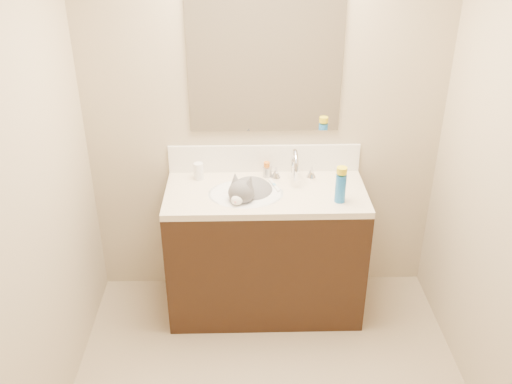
{
  "coord_description": "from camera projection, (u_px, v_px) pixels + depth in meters",
  "views": [
    {
      "loc": [
        -0.13,
        -2.01,
        2.47
      ],
      "look_at": [
        -0.06,
        0.92,
        0.88
      ],
      "focal_mm": 40.0,
      "sensor_mm": 36.0,
      "label": 1
    }
  ],
  "objects": [
    {
      "name": "counter_slab",
      "position": [
        266.0,
        194.0,
        3.4
      ],
      "size": [
        1.2,
        0.55,
        0.04
      ],
      "primitive_type": "cube",
      "color": "beige",
      "rests_on": "vanity_cabinet"
    },
    {
      "name": "basin",
      "position": [
        246.0,
        204.0,
        3.4
      ],
      "size": [
        0.45,
        0.36,
        0.14
      ],
      "primitive_type": "ellipsoid",
      "color": "white",
      "rests_on": "vanity_cabinet"
    },
    {
      "name": "spray_cap",
      "position": [
        342.0,
        170.0,
        3.19
      ],
      "size": [
        0.08,
        0.08,
        0.04
      ],
      "primitive_type": "cylinder",
      "rotation": [
        0.0,
        0.0,
        -0.34
      ],
      "color": "yellow",
      "rests_on": "spray_can"
    },
    {
      "name": "faucet",
      "position": [
        294.0,
        167.0,
        3.48
      ],
      "size": [
        0.28,
        0.2,
        0.21
      ],
      "color": "silver",
      "rests_on": "counter_slab"
    },
    {
      "name": "toothbrush_head",
      "position": [
        274.0,
        185.0,
        3.44
      ],
      "size": [
        0.02,
        0.03,
        0.01
      ],
      "primitive_type": "cube",
      "rotation": [
        0.0,
        0.0,
        0.3
      ],
      "color": "#64ACD6",
      "rests_on": "counter_slab"
    },
    {
      "name": "pill_bottle",
      "position": [
        199.0,
        171.0,
        3.51
      ],
      "size": [
        0.07,
        0.07,
        0.11
      ],
      "primitive_type": "cylinder",
      "rotation": [
        0.0,
        0.0,
        0.3
      ],
      "color": "white",
      "rests_on": "counter_slab"
    },
    {
      "name": "vanity_cabinet",
      "position": [
        265.0,
        253.0,
        3.61
      ],
      "size": [
        1.2,
        0.55,
        0.82
      ],
      "primitive_type": "cube",
      "color": "black",
      "rests_on": "ground"
    },
    {
      "name": "amber_bottle",
      "position": [
        267.0,
        169.0,
        3.55
      ],
      "size": [
        0.04,
        0.04,
        0.09
      ],
      "primitive_type": "cylinder",
      "rotation": [
        0.0,
        0.0,
        0.22
      ],
      "color": "orange",
      "rests_on": "counter_slab"
    },
    {
      "name": "silver_jar",
      "position": [
        267.0,
        172.0,
        3.55
      ],
      "size": [
        0.07,
        0.07,
        0.06
      ],
      "primitive_type": "cylinder",
      "rotation": [
        0.0,
        0.0,
        -0.38
      ],
      "color": "#B7B7BC",
      "rests_on": "counter_slab"
    },
    {
      "name": "backsplash",
      "position": [
        264.0,
        158.0,
        3.58
      ],
      "size": [
        1.2,
        0.02,
        0.18
      ],
      "primitive_type": "cube",
      "color": "white",
      "rests_on": "counter_slab"
    },
    {
      "name": "cat",
      "position": [
        250.0,
        196.0,
        3.41
      ],
      "size": [
        0.39,
        0.44,
        0.32
      ],
      "rotation": [
        0.0,
        0.0,
        -0.41
      ],
      "color": "#565356",
      "rests_on": "basin"
    },
    {
      "name": "spray_can",
      "position": [
        340.0,
        188.0,
        3.24
      ],
      "size": [
        0.08,
        0.08,
        0.17
      ],
      "primitive_type": "cylinder",
      "rotation": [
        0.0,
        0.0,
        -0.34
      ],
      "color": "blue",
      "rests_on": "counter_slab"
    },
    {
      "name": "mirror",
      "position": [
        265.0,
        66.0,
        3.3
      ],
      "size": [
        0.9,
        0.02,
        0.8
      ],
      "primitive_type": "cube",
      "color": "white",
      "rests_on": "room_shell"
    },
    {
      "name": "room_shell",
      "position": [
        277.0,
        168.0,
        2.24
      ],
      "size": [
        2.24,
        2.54,
        2.52
      ],
      "color": "tan",
      "rests_on": "ground"
    },
    {
      "name": "toothbrush",
      "position": [
        274.0,
        185.0,
        3.44
      ],
      "size": [
        0.06,
        0.15,
        0.01
      ],
      "primitive_type": "cube",
      "rotation": [
        0.0,
        0.0,
        0.3
      ],
      "color": "white",
      "rests_on": "counter_slab"
    },
    {
      "name": "pill_label",
      "position": [
        199.0,
        173.0,
        3.51
      ],
      "size": [
        0.07,
        0.07,
        0.04
      ],
      "primitive_type": "cylinder",
      "rotation": [
        0.0,
        0.0,
        0.3
      ],
      "color": "orange",
      "rests_on": "pill_bottle"
    }
  ]
}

